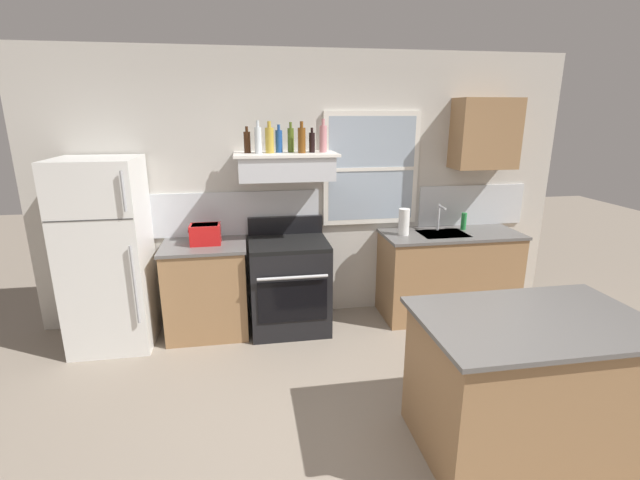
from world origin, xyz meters
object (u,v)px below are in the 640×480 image
at_px(bottle_amber_wine, 302,140).
at_px(toaster, 205,234).
at_px(stove_range, 289,284).
at_px(refrigerator, 107,255).
at_px(bottle_olive_oil_square, 291,140).
at_px(dish_soap_bottle, 464,221).
at_px(paper_towel_roll, 404,222).
at_px(bottle_blue_liqueur, 279,141).
at_px(bottle_balsamic_dark, 312,142).
at_px(bottle_rose_pink, 323,138).
at_px(bottle_champagne_gold_foil, 270,140).
at_px(kitchen_island, 526,383).
at_px(bottle_brown_stout, 247,142).
at_px(bottle_clear_tall, 258,140).

bearing_deg(bottle_amber_wine, toaster, -179.33).
bearing_deg(stove_range, refrigerator, -179.21).
height_order(stove_range, bottle_olive_oil_square, bottle_olive_oil_square).
distance_m(refrigerator, dish_soap_bottle, 3.54).
relative_size(paper_towel_roll, dish_soap_bottle, 1.50).
xyz_separation_m(bottle_blue_liqueur, bottle_balsamic_dark, (0.31, -0.05, -0.01)).
bearing_deg(bottle_blue_liqueur, bottle_rose_pink, -5.73).
bearing_deg(bottle_champagne_gold_foil, dish_soap_bottle, 1.22).
bearing_deg(bottle_blue_liqueur, kitchen_island, -56.37).
xyz_separation_m(bottle_brown_stout, bottle_clear_tall, (0.10, -0.07, 0.02)).
relative_size(bottle_balsamic_dark, kitchen_island, 0.16).
distance_m(bottle_brown_stout, dish_soap_bottle, 2.39).
bearing_deg(toaster, bottle_clear_tall, 3.36).
bearing_deg(kitchen_island, dish_soap_bottle, 74.64).
bearing_deg(bottle_amber_wine, bottle_brown_stout, 170.10).
distance_m(bottle_champagne_gold_foil, bottle_amber_wine, 0.30).
distance_m(bottle_blue_liqueur, bottle_amber_wine, 0.22).
height_order(bottle_clear_tall, bottle_champagne_gold_foil, bottle_clear_tall).
distance_m(refrigerator, bottle_rose_pink, 2.25).
bearing_deg(bottle_balsamic_dark, paper_towel_roll, -2.97).
relative_size(bottle_blue_liqueur, bottle_balsamic_dark, 1.12).
bearing_deg(toaster, bottle_amber_wine, 0.67).
distance_m(bottle_balsamic_dark, dish_soap_bottle, 1.83).
bearing_deg(kitchen_island, bottle_blue_liqueur, 123.63).
bearing_deg(bottle_balsamic_dark, refrigerator, -176.74).
xyz_separation_m(bottle_brown_stout, kitchen_island, (1.66, -2.06, -1.39)).
xyz_separation_m(bottle_clear_tall, bottle_amber_wine, (0.40, -0.02, -0.00)).
distance_m(bottle_olive_oil_square, bottle_rose_pink, 0.31).
bearing_deg(bottle_blue_liqueur, bottle_olive_oil_square, 7.88).
distance_m(bottle_brown_stout, bottle_rose_pink, 0.71).
xyz_separation_m(paper_towel_roll, dish_soap_bottle, (0.70, 0.10, -0.04)).
distance_m(refrigerator, bottle_amber_wine, 2.06).
bearing_deg(bottle_clear_tall, bottle_balsamic_dark, 1.98).
relative_size(stove_range, paper_towel_roll, 4.04).
xyz_separation_m(bottle_champagne_gold_foil, bottle_olive_oil_square, (0.20, 0.06, -0.00)).
bearing_deg(bottle_rose_pink, refrigerator, -176.60).
height_order(toaster, bottle_rose_pink, bottle_rose_pink).
relative_size(bottle_rose_pink, kitchen_island, 0.22).
bearing_deg(bottle_amber_wine, bottle_olive_oil_square, 130.57).
height_order(refrigerator, bottle_amber_wine, bottle_amber_wine).
relative_size(bottle_brown_stout, bottle_clear_tall, 0.82).
bearing_deg(bottle_brown_stout, paper_towel_roll, -3.66).
distance_m(bottle_champagne_gold_foil, bottle_olive_oil_square, 0.21).
distance_m(bottle_brown_stout, bottle_blue_liqueur, 0.29).
height_order(bottle_clear_tall, paper_towel_roll, bottle_clear_tall).
xyz_separation_m(dish_soap_bottle, kitchen_island, (-0.57, -2.06, -0.54)).
distance_m(toaster, kitchen_island, 2.92).
relative_size(bottle_clear_tall, paper_towel_roll, 1.09).
relative_size(bottle_blue_liqueur, bottle_rose_pink, 0.83).
distance_m(bottle_clear_tall, paper_towel_roll, 1.65).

